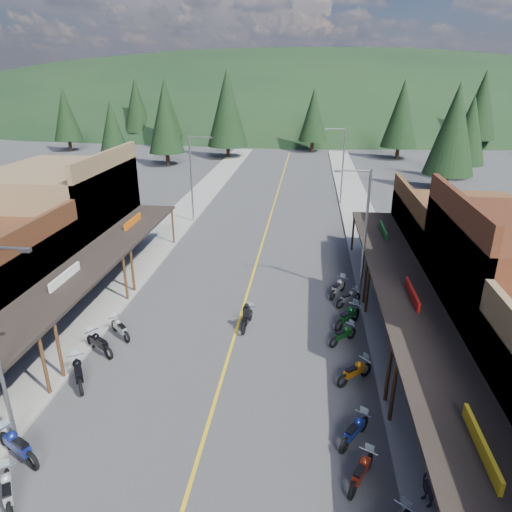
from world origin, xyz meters
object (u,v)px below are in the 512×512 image
(pine_7, at_px, (136,105))
(bike_west_5, at_px, (17,445))
(bike_west_8, at_px, (120,327))
(bike_east_8, at_px, (343,334))
(pine_0, at_px, (66,114))
(bike_east_5, at_px, (361,471))
(streetlight_3, at_px, (342,163))
(bike_east_9, at_px, (348,316))
(bike_east_10, at_px, (349,297))
(pine_11, at_px, (454,129))
(streetlight_2, at_px, (363,228))
(pine_1, at_px, (166,108))
(pine_5, at_px, (481,105))
(pine_10, at_px, (165,120))
(pine_3, at_px, (313,115))
(bike_east_7, at_px, (355,371))
(pedestrian_east_a, at_px, (431,482))
(pedestrian_east_b, at_px, (371,258))
(bike_west_6, at_px, (78,371))
(shop_west_3, at_px, (64,216))
(streetlight_1, at_px, (193,175))
(pine_2, at_px, (227,108))
(bike_east_6, at_px, (355,430))
(bike_west_7, at_px, (99,343))
(bike_west_4, at_px, (7,489))
(pine_9, at_px, (469,130))
(pine_4, at_px, (402,114))
(rider_on_bike, at_px, (247,317))
(pine_8, at_px, (113,133))
(shop_east_3, at_px, (460,244))

(pine_7, distance_m, bike_west_5, 86.98)
(bike_west_8, distance_m, bike_east_8, 11.71)
(pine_0, bearing_deg, bike_east_5, -56.27)
(streetlight_3, bearing_deg, bike_east_9, -92.02)
(bike_east_10, bearing_deg, pine_11, 115.33)
(streetlight_2, relative_size, pine_1, 0.64)
(bike_west_8, bearing_deg, bike_east_5, -81.63)
(pine_5, xyz_separation_m, pine_10, (-52.00, -22.00, -1.21))
(pine_1, relative_size, pine_3, 1.14)
(streetlight_2, distance_m, bike_east_7, 9.76)
(pine_1, distance_m, bike_east_5, 82.38)
(bike_west_5, height_order, pedestrian_east_a, pedestrian_east_a)
(pine_1, relative_size, bike_east_9, 5.36)
(pine_11, distance_m, pedestrian_east_b, 29.38)
(pine_10, distance_m, bike_west_6, 54.13)
(pine_7, distance_m, pine_10, 29.53)
(shop_west_3, xyz_separation_m, streetlight_1, (6.83, 10.70, 0.94))
(pine_2, height_order, bike_east_5, pine_2)
(bike_west_5, relative_size, bike_west_8, 1.16)
(pine_7, relative_size, bike_east_6, 6.19)
(bike_west_7, height_order, bike_east_10, bike_west_7)
(pine_7, relative_size, bike_west_4, 6.13)
(bike_west_5, relative_size, bike_east_6, 1.16)
(pine_10, bearing_deg, pine_7, 118.30)
(shop_west_3, bearing_deg, pine_9, 41.73)
(bike_east_5, relative_size, bike_east_7, 0.96)
(streetlight_3, bearing_deg, pine_3, 94.69)
(pine_4, xyz_separation_m, bike_west_6, (-24.28, -62.49, -6.57))
(pine_10, distance_m, bike_west_8, 50.30)
(pine_5, relative_size, bike_west_8, 6.93)
(bike_west_6, bearing_deg, rider_on_bike, 8.77)
(streetlight_2, distance_m, bike_east_6, 13.26)
(streetlight_2, xyz_separation_m, bike_west_7, (-13.37, -8.06, -3.83))
(pine_1, bearing_deg, pine_10, -73.30)
(pine_2, distance_m, pine_8, 21.73)
(bike_east_7, bearing_deg, pine_11, 119.23)
(streetlight_3, xyz_separation_m, bike_west_7, (-13.37, -30.06, -3.83))
(bike_west_6, xyz_separation_m, bike_east_10, (12.56, 9.03, -0.12))
(pine_8, bearing_deg, bike_east_10, -49.80)
(bike_east_10, bearing_deg, shop_east_3, 81.36)
(streetlight_2, xyz_separation_m, bike_east_10, (-0.68, -1.46, -3.91))
(bike_east_8, bearing_deg, bike_west_6, -113.96)
(bike_west_8, bearing_deg, pedestrian_east_b, -11.18)
(streetlight_1, xyz_separation_m, bike_east_8, (12.64, -19.72, -3.91))
(streetlight_2, distance_m, pine_5, 69.57)
(bike_west_7, bearing_deg, pine_2, 37.84)
(streetlight_2, bearing_deg, pedestrian_east_a, -86.78)
(pine_4, xyz_separation_m, bike_east_5, (-12.24, -66.52, -6.67))
(streetlight_2, xyz_separation_m, bike_east_8, (-1.27, -5.72, -3.91))
(pine_11, height_order, bike_east_8, pine_11)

